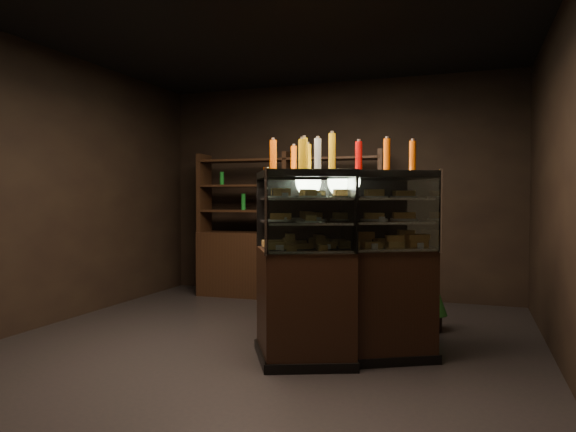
% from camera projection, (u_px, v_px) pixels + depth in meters
% --- Properties ---
extents(ground, '(5.00, 5.00, 0.00)m').
position_uv_depth(ground, '(269.00, 342.00, 4.92)').
color(ground, black).
rests_on(ground, ground).
extents(room_shell, '(5.02, 5.02, 3.01)m').
position_uv_depth(room_shell, '(269.00, 139.00, 4.85)').
color(room_shell, black).
rests_on(room_shell, ground).
extents(display_case, '(1.85, 1.65, 1.62)m').
position_uv_depth(display_case, '(323.00, 292.00, 4.59)').
color(display_case, black).
rests_on(display_case, ground).
extents(food_display, '(1.39, 1.32, 0.49)m').
position_uv_depth(food_display, '(323.00, 216.00, 4.56)').
color(food_display, '#D98B4E').
rests_on(food_display, display_case).
extents(bottles_top, '(1.22, 1.18, 0.30)m').
position_uv_depth(bottles_top, '(324.00, 156.00, 4.55)').
color(bottles_top, black).
rests_on(bottles_top, display_case).
extents(potted_conifer, '(0.32, 0.32, 0.68)m').
position_uv_depth(potted_conifer, '(432.00, 293.00, 5.36)').
color(potted_conifer, black).
rests_on(potted_conifer, ground).
extents(back_shelving, '(2.60, 0.53, 2.00)m').
position_uv_depth(back_shelving, '(288.00, 255.00, 7.01)').
color(back_shelving, black).
rests_on(back_shelving, ground).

